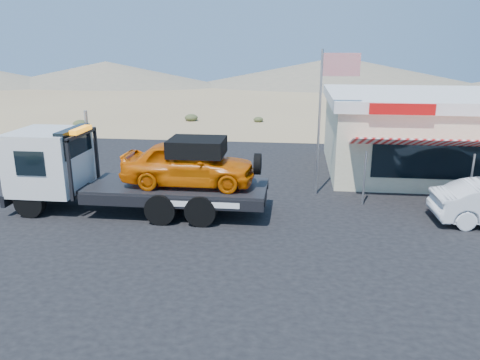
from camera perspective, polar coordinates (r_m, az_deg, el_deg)
The scene contains 6 objects.
ground at distance 16.50m, azimuth -6.81°, elevation -5.99°, with size 120.00×120.00×0.00m, color #977A56.
asphalt_lot at distance 18.95m, azimuth 1.19°, elevation -2.83°, with size 32.00×24.00×0.02m, color black.
tow_truck at distance 18.07m, azimuth -13.13°, elevation 1.43°, with size 9.56×2.84×3.20m.
jerky_store at distance 25.10m, azimuth 22.44°, elevation 5.40°, with size 10.40×9.97×3.90m.
flagpole at distance 19.51m, azimuth 10.41°, elevation 8.81°, with size 1.55×0.10×6.00m.
distant_hills at distance 71.37m, azimuth -4.25°, elevation 12.89°, with size 126.00×48.00×4.20m.
Camera 1 is at (3.72, -14.81, 6.27)m, focal length 35.00 mm.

